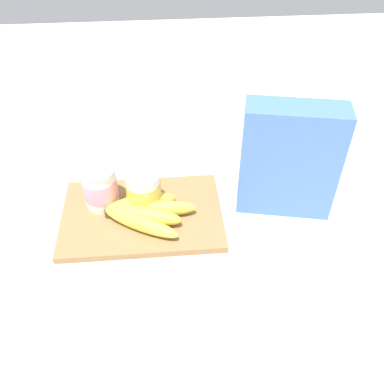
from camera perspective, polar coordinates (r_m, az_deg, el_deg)
ground_plane at (r=0.92m, az=-6.69°, el=-3.43°), size 2.40×2.40×0.00m
cutting_board at (r=0.91m, az=-6.73°, el=-3.09°), size 0.34×0.23×0.02m
cereal_box at (r=0.88m, az=12.95°, el=4.15°), size 0.21×0.11×0.25m
yogurt_cup_front at (r=0.91m, az=-12.26°, el=0.72°), size 0.08×0.08×0.10m
yogurt_cup_back at (r=0.89m, az=-6.54°, el=0.20°), size 0.08×0.08×0.09m
banana_bunch at (r=0.88m, az=-6.30°, el=-2.69°), size 0.19×0.15×0.04m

